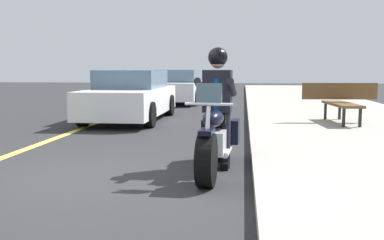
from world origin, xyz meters
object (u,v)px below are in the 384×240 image
rider_main (217,97)px  car_dark (178,87)px  motorcycle_main (216,139)px  car_silver (131,96)px  bench_sidewalk (341,99)px

rider_main → car_dark: 12.35m
motorcycle_main → rider_main: bearing=177.1°
motorcycle_main → car_silver: 6.54m
car_silver → car_dark: 6.40m
rider_main → car_silver: size_ratio=0.38×
car_dark → rider_main: bearing=11.1°
car_dark → bench_sidewalk: 9.07m
motorcycle_main → bench_sidewalk: bearing=150.5°
car_dark → bench_sidewalk: size_ratio=2.50×
car_silver → bench_sidewalk: 5.58m
car_silver → bench_sidewalk: car_silver is taller
car_silver → car_dark: same height
rider_main → bench_sidewalk: bearing=149.6°
car_silver → bench_sidewalk: size_ratio=2.50×
rider_main → car_dark: size_ratio=0.38×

